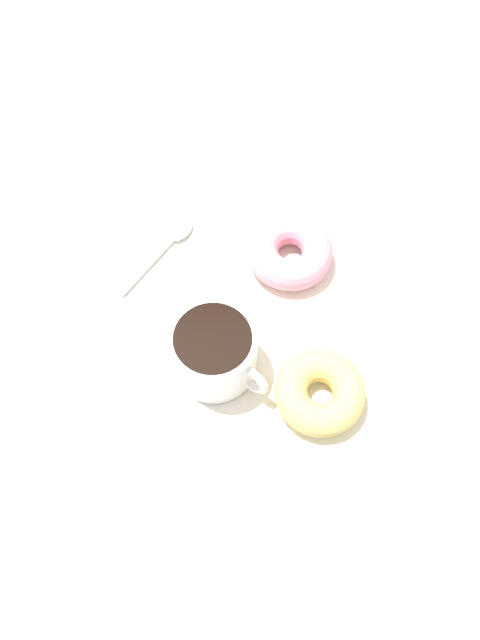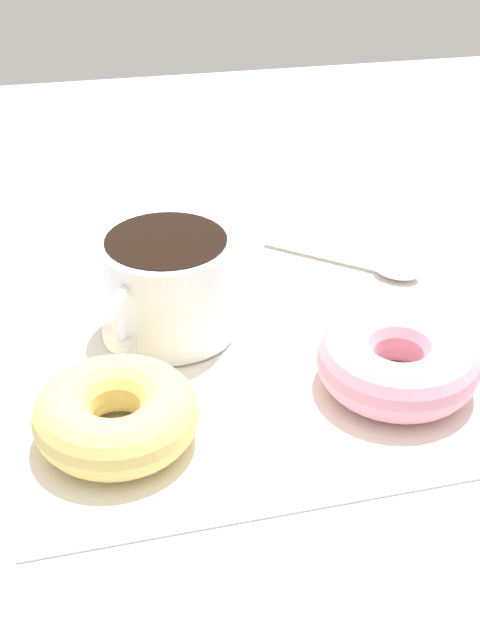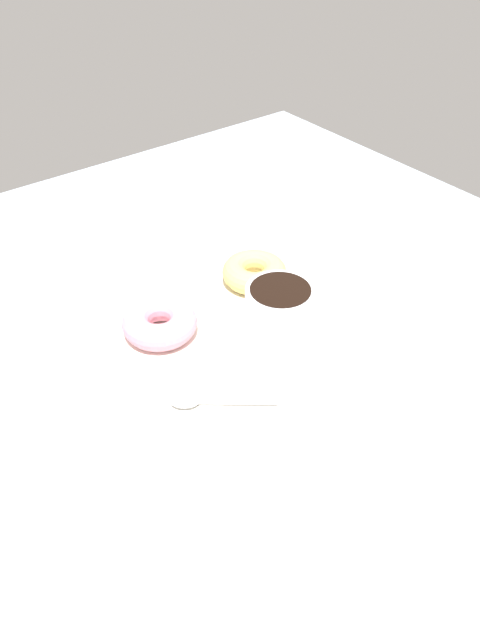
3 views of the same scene
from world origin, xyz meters
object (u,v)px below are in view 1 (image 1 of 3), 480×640
(coffee_cup, at_px, (215,352))
(spoon, at_px, (171,240))
(donut_far, at_px, (320,393))
(donut_near_cup, at_px, (290,252))

(coffee_cup, relative_size, spoon, 0.96)
(spoon, bearing_deg, donut_far, -142.84)
(donut_far, bearing_deg, spoon, 37.16)
(donut_near_cup, xyz_separation_m, donut_far, (-0.18, -0.02, -0.00))
(coffee_cup, height_order, spoon, coffee_cup)
(coffee_cup, bearing_deg, spoon, 16.75)
(donut_near_cup, height_order, spoon, donut_near_cup)
(coffee_cup, height_order, donut_far, coffee_cup)
(coffee_cup, relative_size, donut_near_cup, 1.05)
(donut_far, bearing_deg, donut_near_cup, 5.58)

